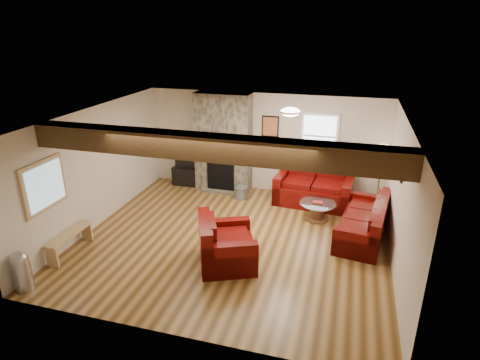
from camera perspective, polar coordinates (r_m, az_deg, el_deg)
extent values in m
plane|color=#553716|center=(8.16, -0.97, -8.51)|extent=(8.00, 8.00, 0.00)
plane|color=white|center=(7.24, -1.10, 8.89)|extent=(8.00, 8.00, 0.00)
plane|color=beige|center=(10.13, 3.46, 5.25)|extent=(8.00, 0.00, 8.00)
plane|color=beige|center=(5.32, -9.74, -11.01)|extent=(8.00, 0.00, 8.00)
plane|color=beige|center=(8.90, -19.88, 1.64)|extent=(0.00, 7.50, 7.50)
plane|color=beige|center=(7.39, 21.88, -2.66)|extent=(0.00, 7.50, 7.50)
cube|color=#301F0E|center=(6.14, -4.46, 4.68)|extent=(6.00, 0.36, 0.38)
cube|color=#3B362D|center=(10.15, -2.39, 5.31)|extent=(1.40, 0.50, 2.50)
cube|color=black|center=(10.18, -2.75, 0.60)|extent=(0.70, 0.06, 0.90)
cube|color=#3B362D|center=(10.29, -2.80, -1.63)|extent=(1.00, 0.25, 0.08)
cylinder|color=#4A2C18|center=(9.12, 10.84, -5.35)|extent=(0.53, 0.53, 0.04)
cylinder|color=#4A2C18|center=(9.05, 10.91, -4.45)|extent=(0.28, 0.28, 0.36)
cylinder|color=white|center=(8.96, 11.00, -3.27)|extent=(0.80, 0.80, 0.02)
cube|color=maroon|center=(8.95, 11.01, -3.14)|extent=(0.22, 0.16, 0.03)
cube|color=black|center=(10.80, -6.89, 0.56)|extent=(0.98, 0.39, 0.49)
imported|color=black|center=(10.64, -7.01, 2.99)|extent=(0.82, 0.11, 0.47)
cylinder|color=tan|center=(9.92, 18.69, -3.89)|extent=(0.28, 0.28, 0.03)
cylinder|color=tan|center=(9.66, 19.17, -0.19)|extent=(0.03, 0.03, 1.41)
cone|color=#F4E8B9|center=(9.43, 19.70, 3.89)|extent=(0.40, 0.40, 0.28)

